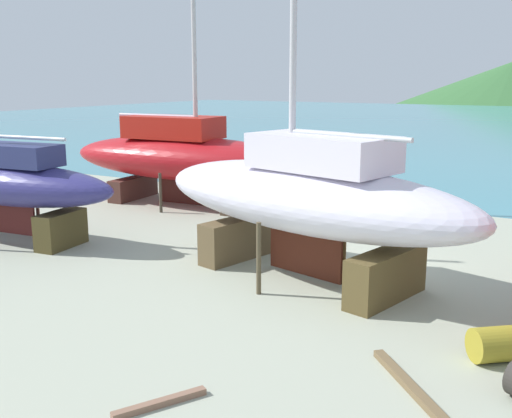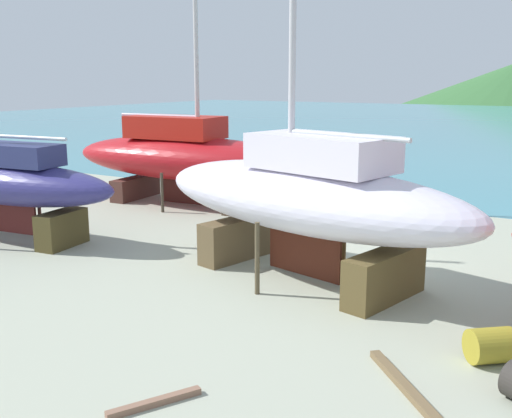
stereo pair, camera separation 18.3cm
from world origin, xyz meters
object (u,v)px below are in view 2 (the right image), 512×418
object	(u,v)px
barrel_tipped_left	(491,346)
sailboat_mid_port	(11,183)
sailboat_large_starboard	(306,197)
sailboat_small_center	(186,156)

from	to	relation	value
barrel_tipped_left	sailboat_mid_port	bearing A→B (deg)	174.74
sailboat_mid_port	sailboat_large_starboard	bearing A→B (deg)	-178.78
sailboat_large_starboard	barrel_tipped_left	world-z (taller)	sailboat_large_starboard
sailboat_mid_port	barrel_tipped_left	world-z (taller)	sailboat_mid_port
sailboat_large_starboard	sailboat_small_center	xyz separation A→B (m)	(-8.48, 6.21, -0.16)
sailboat_small_center	barrel_tipped_left	size ratio (longest dim) A/B	22.23
sailboat_large_starboard	sailboat_small_center	distance (m)	10.51
sailboat_large_starboard	sailboat_mid_port	world-z (taller)	sailboat_large_starboard
barrel_tipped_left	sailboat_small_center	bearing A→B (deg)	146.73
sailboat_mid_port	sailboat_small_center	bearing A→B (deg)	-106.70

